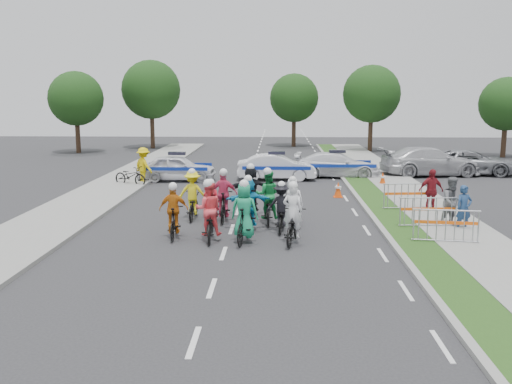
{
  "coord_description": "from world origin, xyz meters",
  "views": [
    {
      "loc": [
        1.53,
        -15.98,
        4.6
      ],
      "look_at": [
        0.79,
        4.17,
        1.1
      ],
      "focal_mm": 40.0,
      "sensor_mm": 36.0,
      "label": 1
    }
  ],
  "objects_px": {
    "cone_1": "(383,179)",
    "rider_11": "(251,193)",
    "rider_5": "(248,207)",
    "rider_4": "(281,212)",
    "tree_3": "(151,90)",
    "rider_6": "(212,212)",
    "rider_1": "(244,218)",
    "rider_9": "(224,201)",
    "civilian_suv": "(471,162)",
    "barrier_2": "(408,197)",
    "tree_1": "(372,94)",
    "tree_0": "(76,99)",
    "spectator_0": "(464,208)",
    "tree_4": "(294,98)",
    "marshal_hiviz": "(144,166)",
    "rider_10": "(193,199)",
    "cone_0": "(338,190)",
    "rider_3": "(174,217)",
    "police_car_2": "(337,165)",
    "rider_7": "(292,206)",
    "police_car_0": "(177,168)",
    "barrier_0": "(446,228)",
    "rider_2": "(209,218)",
    "police_car_1": "(276,167)",
    "civilian_sedan": "(430,162)",
    "parked_bike": "(130,176)",
    "spectator_1": "(453,202)",
    "rider_0": "(293,223)",
    "spectator_2": "(431,191)",
    "rider_8": "(267,203)",
    "barrier_1": "(428,213)"
  },
  "relations": [
    {
      "from": "rider_3",
      "to": "civilian_suv",
      "type": "xyz_separation_m",
      "value": [
        14.44,
        15.21,
        -0.01
      ]
    },
    {
      "from": "rider_4",
      "to": "civilian_suv",
      "type": "height_order",
      "value": "rider_4"
    },
    {
      "from": "police_car_0",
      "to": "barrier_2",
      "type": "relative_size",
      "value": 2.04
    },
    {
      "from": "rider_9",
      "to": "civilian_suv",
      "type": "distance_m",
      "value": 18.23
    },
    {
      "from": "rider_6",
      "to": "spectator_0",
      "type": "distance_m",
      "value": 8.55
    },
    {
      "from": "rider_10",
      "to": "cone_0",
      "type": "height_order",
      "value": "rider_10"
    },
    {
      "from": "police_car_1",
      "to": "civilian_sedan",
      "type": "distance_m",
      "value": 8.86
    },
    {
      "from": "cone_1",
      "to": "rider_11",
      "type": "bearing_deg",
      "value": -131.23
    },
    {
      "from": "spectator_2",
      "to": "marshal_hiviz",
      "type": "distance_m",
      "value": 14.49
    },
    {
      "from": "cone_0",
      "to": "tree_0",
      "type": "xyz_separation_m",
      "value": [
        -18.29,
        18.71,
        3.85
      ]
    },
    {
      "from": "rider_0",
      "to": "spectator_1",
      "type": "distance_m",
      "value": 6.07
    },
    {
      "from": "civilian_suv",
      "to": "tree_3",
      "type": "relative_size",
      "value": 0.68
    },
    {
      "from": "cone_0",
      "to": "rider_6",
      "type": "bearing_deg",
      "value": -129.01
    },
    {
      "from": "barrier_1",
      "to": "rider_11",
      "type": "bearing_deg",
      "value": 160.92
    },
    {
      "from": "civilian_suv",
      "to": "rider_1",
      "type": "bearing_deg",
      "value": 155.19
    },
    {
      "from": "rider_5",
      "to": "rider_6",
      "type": "xyz_separation_m",
      "value": [
        -1.27,
        0.23,
        -0.22
      ]
    },
    {
      "from": "rider_1",
      "to": "spectator_1",
      "type": "xyz_separation_m",
      "value": [
        7.09,
        2.34,
        0.11
      ]
    },
    {
      "from": "rider_8",
      "to": "marshal_hiviz",
      "type": "height_order",
      "value": "rider_8"
    },
    {
      "from": "rider_2",
      "to": "police_car_1",
      "type": "height_order",
      "value": "rider_2"
    },
    {
      "from": "rider_2",
      "to": "spectator_1",
      "type": "xyz_separation_m",
      "value": [
        8.23,
        2.1,
        0.16
      ]
    },
    {
      "from": "rider_1",
      "to": "barrier_0",
      "type": "relative_size",
      "value": 1.0
    },
    {
      "from": "rider_11",
      "to": "rider_6",
      "type": "bearing_deg",
      "value": 53.94
    },
    {
      "from": "rider_3",
      "to": "rider_7",
      "type": "xyz_separation_m",
      "value": [
        3.83,
        1.97,
        -0.01
      ]
    },
    {
      "from": "rider_9",
      "to": "rider_6",
      "type": "bearing_deg",
      "value": 74.14
    },
    {
      "from": "rider_1",
      "to": "rider_3",
      "type": "xyz_separation_m",
      "value": [
        -2.28,
        0.46,
        -0.07
      ]
    },
    {
      "from": "police_car_2",
      "to": "rider_7",
      "type": "bearing_deg",
      "value": 172.67
    },
    {
      "from": "barrier_0",
      "to": "tree_0",
      "type": "relative_size",
      "value": 0.32
    },
    {
      "from": "rider_1",
      "to": "rider_8",
      "type": "distance_m",
      "value": 2.83
    },
    {
      "from": "parked_bike",
      "to": "rider_1",
      "type": "bearing_deg",
      "value": -124.17
    },
    {
      "from": "barrier_2",
      "to": "tree_1",
      "type": "distance_m",
      "value": 24.19
    },
    {
      "from": "rider_6",
      "to": "cone_0",
      "type": "bearing_deg",
      "value": -134.72
    },
    {
      "from": "cone_0",
      "to": "tree_0",
      "type": "bearing_deg",
      "value": 134.35
    },
    {
      "from": "police_car_2",
      "to": "tree_1",
      "type": "relative_size",
      "value": 0.69
    },
    {
      "from": "police_car_0",
      "to": "rider_1",
      "type": "bearing_deg",
      "value": -163.16
    },
    {
      "from": "barrier_1",
      "to": "cone_0",
      "type": "relative_size",
      "value": 2.86
    },
    {
      "from": "rider_1",
      "to": "police_car_2",
      "type": "xyz_separation_m",
      "value": [
        4.34,
        14.27,
        -0.1
      ]
    },
    {
      "from": "cone_1",
      "to": "parked_bike",
      "type": "relative_size",
      "value": 0.37
    },
    {
      "from": "rider_5",
      "to": "tree_1",
      "type": "distance_m",
      "value": 28.62
    },
    {
      "from": "police_car_1",
      "to": "civilian_sedan",
      "type": "relative_size",
      "value": 0.75
    },
    {
      "from": "tree_4",
      "to": "marshal_hiviz",
      "type": "bearing_deg",
      "value": -111.38
    },
    {
      "from": "tree_3",
      "to": "rider_6",
      "type": "bearing_deg",
      "value": -73.95
    },
    {
      "from": "rider_1",
      "to": "rider_4",
      "type": "xyz_separation_m",
      "value": [
        1.16,
        1.5,
        -0.1
      ]
    },
    {
      "from": "tree_0",
      "to": "tree_3",
      "type": "height_order",
      "value": "tree_3"
    },
    {
      "from": "police_car_0",
      "to": "civilian_sedan",
      "type": "distance_m",
      "value": 14.13
    },
    {
      "from": "rider_1",
      "to": "barrier_2",
      "type": "xyz_separation_m",
      "value": [
        6.16,
        4.99,
        -0.21
      ]
    },
    {
      "from": "tree_1",
      "to": "rider_3",
      "type": "bearing_deg",
      "value": -110.8
    },
    {
      "from": "rider_5",
      "to": "rider_4",
      "type": "bearing_deg",
      "value": 166.1
    },
    {
      "from": "tree_0",
      "to": "spectator_0",
      "type": "bearing_deg",
      "value": -48.78
    },
    {
      "from": "rider_10",
      "to": "tree_0",
      "type": "relative_size",
      "value": 0.3
    },
    {
      "from": "rider_6",
      "to": "barrier_2",
      "type": "height_order",
      "value": "rider_6"
    }
  ]
}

